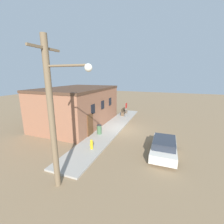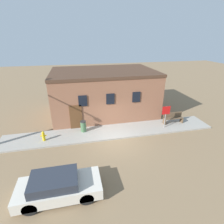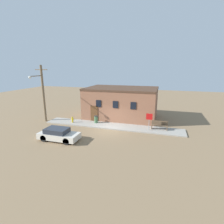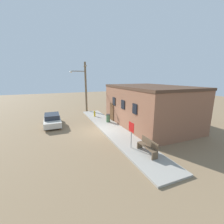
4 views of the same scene
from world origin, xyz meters
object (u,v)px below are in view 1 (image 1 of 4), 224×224
Objects in this scene: trash_bin at (99,129)px; parked_car at (164,146)px; fire_hydrant at (92,144)px; utility_pole at (53,113)px; bench at (124,111)px; stop_sign at (126,107)px.

trash_bin is 0.22× the size of parked_car.
trash_bin is (3.00, 0.76, 0.08)m from fire_hydrant.
utility_pole reaches higher than fire_hydrant.
bench is (10.93, 0.58, 0.11)m from fire_hydrant.
parked_car is at bearing -105.01° from trash_bin.
utility_pole is (-13.78, -0.19, 2.46)m from stop_sign.
stop_sign is at bearing -150.57° from bench.
trash_bin is 7.84m from utility_pole.
bench is at bearing 3.21° from utility_pole.
fire_hydrant is at bearing -176.95° from bench.
parked_car is (-9.54, -5.83, -0.02)m from bench.
stop_sign is 6.89m from trash_bin.
bench is at bearing 3.05° from fire_hydrant.
utility_pole reaches higher than parked_car.
parked_car reaches higher than bench.
stop_sign is at bearing -6.98° from trash_bin.
fire_hydrant is 0.43× the size of bench.
trash_bin is at bearing 8.28° from utility_pole.
bench is at bearing 29.43° from stop_sign.
stop_sign reaches higher than bench.
parked_car is at bearing -148.30° from stop_sign.
fire_hydrant is 0.39× the size of stop_sign.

